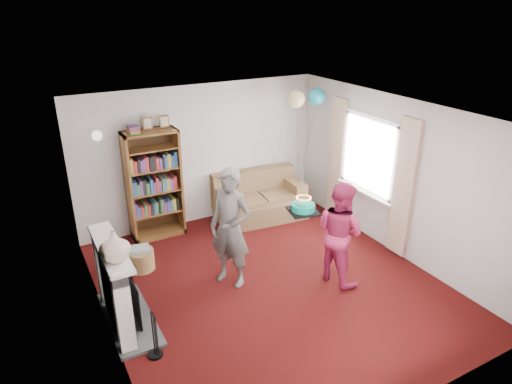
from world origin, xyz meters
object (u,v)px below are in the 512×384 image
sofa (259,200)px  person_striped (230,228)px  bookcase (153,185)px  birthday_cake (303,207)px  person_magenta (340,232)px

sofa → person_striped: person_striped is taller
person_striped → bookcase: bearing=162.6°
person_striped → birthday_cake: (0.99, -0.33, 0.23)m
bookcase → person_magenta: 3.23m
bookcase → person_striped: size_ratio=1.19×
person_striped → birthday_cake: 1.07m
person_striped → sofa: bearing=108.6°
person_striped → person_magenta: 1.55m
sofa → bookcase: bearing=178.6°
bookcase → person_magenta: (1.90, -2.61, -0.15)m
sofa → birthday_cake: bearing=-95.9°
bookcase → birthday_cake: size_ratio=5.24×
sofa → person_magenta: bearing=-84.6°
bookcase → sofa: bookcase is taller
sofa → person_striped: bearing=-123.8°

